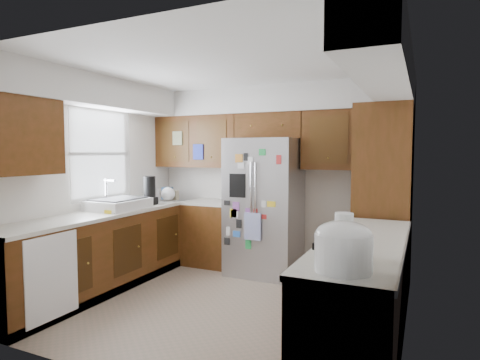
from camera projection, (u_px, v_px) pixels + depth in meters
name	position (u px, v px, depth m)	size (l,w,h in m)	color
floor	(223.00, 303.00, 4.30)	(3.60, 3.60, 0.00)	gray
room_shell	(229.00, 134.00, 4.54)	(3.64, 3.24, 2.52)	white
left_counter_run	(124.00, 251.00, 4.86)	(1.36, 3.20, 0.92)	#42290C
right_counter_run	(362.00, 302.00, 3.21)	(0.63, 2.25, 0.92)	#42290C
pantry	(384.00, 199.00, 4.64)	(0.60, 0.90, 2.15)	#42290C
fridge	(264.00, 206.00, 5.33)	(0.90, 0.79, 1.80)	#A5A5AA
bridge_cabinet	(271.00, 126.00, 5.46)	(0.96, 0.34, 0.35)	#42290C
fridge_top_items	(271.00, 104.00, 5.44)	(0.76, 0.32, 0.26)	#17189D
sink_assembly	(119.00, 204.00, 4.94)	(0.52, 0.71, 0.37)	white
left_counter_clutter	(159.00, 193.00, 5.60)	(0.30, 0.79, 0.38)	black
rice_cooker	(343.00, 245.00, 2.36)	(0.35, 0.34, 0.30)	white
paper_towel	(344.00, 233.00, 2.76)	(0.13, 0.13, 0.28)	white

